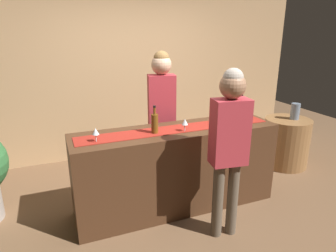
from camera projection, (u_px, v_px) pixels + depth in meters
ground_plane at (176, 205)px, 3.62m from camera, size 10.00×10.00×0.00m
back_wall at (130, 66)px, 4.85m from camera, size 6.00×0.12×2.90m
bar_counter at (176, 169)px, 3.47m from camera, size 2.33×0.60×0.97m
counter_runner_cloth at (177, 129)px, 3.32m from camera, size 2.21×0.28×0.01m
wine_bottle_amber at (155, 123)px, 3.16m from camera, size 0.07×0.07×0.30m
wine_bottle_clear at (241, 110)px, 3.69m from camera, size 0.07×0.07×0.30m
wine_glass_near_customer at (96, 132)px, 2.91m from camera, size 0.07×0.07×0.14m
wine_glass_mid_counter at (185, 122)px, 3.21m from camera, size 0.07×0.07×0.14m
bartender at (162, 104)px, 3.81m from camera, size 0.37×0.27×1.78m
customer_sipping at (229, 138)px, 2.80m from camera, size 0.36×0.25×1.70m
round_side_table at (286, 142)px, 4.60m from camera, size 0.68×0.68×0.74m
vase_on_side_table at (295, 111)px, 4.46m from camera, size 0.13×0.13×0.24m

